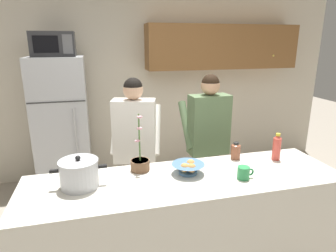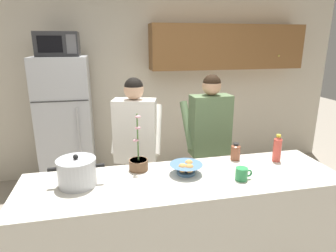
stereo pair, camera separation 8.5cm
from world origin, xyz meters
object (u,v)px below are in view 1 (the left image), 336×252
cooking_pot (79,173)px  bottle_near_edge (236,151)px  bread_bowl (188,168)px  refrigerator (63,127)px  bottle_mid_counter (277,147)px  person_near_pot (135,140)px  potted_orchid (140,163)px  coffee_mug (244,173)px  person_by_sink (208,133)px  microwave (54,44)px

cooking_pot → bottle_near_edge: (1.29, 0.19, -0.03)m
bread_bowl → cooking_pot: bearing=-179.6°
refrigerator → bottle_near_edge: bearing=-45.6°
refrigerator → bottle_mid_counter: (1.90, -1.71, 0.17)m
person_near_pot → bread_bowl: 0.78m
person_near_pot → potted_orchid: (-0.04, -0.56, -0.00)m
coffee_mug → potted_orchid: potted_orchid is taller
refrigerator → cooking_pot: 1.82m
refrigerator → bread_bowl: size_ratio=6.78×
bottle_near_edge → coffee_mug: bearing=-108.1°
bread_bowl → bottle_mid_counter: size_ratio=1.08×
coffee_mug → person_by_sink: bearing=84.9°
potted_orchid → person_by_sink: bearing=35.0°
refrigerator → bottle_mid_counter: 2.56m
cooking_pot → potted_orchid: size_ratio=0.84×
cooking_pot → bottle_mid_counter: 1.63m
person_near_pot → bread_bowl: bearing=-66.6°
person_by_sink → coffee_mug: 0.91m
coffee_mug → bottle_near_edge: bearing=71.9°
bottle_mid_counter → microwave: bearing=138.4°
person_near_pot → coffee_mug: 1.13m
person_near_pot → potted_orchid: bearing=-94.1°
refrigerator → coffee_mug: bearing=-53.6°
person_near_pot → potted_orchid: person_near_pot is taller
refrigerator → bottle_mid_counter: refrigerator is taller
coffee_mug → person_near_pot: bearing=127.2°
refrigerator → potted_orchid: size_ratio=3.78×
coffee_mug → refrigerator: bearing=126.4°
potted_orchid → coffee_mug: bearing=-25.2°
person_by_sink → bottle_mid_counter: 0.74m
microwave → potted_orchid: size_ratio=1.05×
refrigerator → bottle_near_edge: size_ratio=11.53×
coffee_mug → potted_orchid: (-0.72, 0.34, 0.01)m
microwave → bread_bowl: 2.25m
bread_bowl → bottle_near_edge: bottle_near_edge is taller
coffee_mug → cooking_pot: bearing=171.3°
cooking_pot → bottle_near_edge: size_ratio=2.56×
person_by_sink → bottle_near_edge: size_ratio=10.63×
refrigerator → cooking_pot: (0.28, -1.79, 0.15)m
person_near_pot → coffee_mug: (0.68, -0.90, -0.02)m
bottle_near_edge → cooking_pot: bearing=-171.8°
bread_bowl → bottle_mid_counter: (0.82, 0.08, 0.07)m
microwave → bottle_near_edge: microwave is taller
person_near_pot → cooking_pot: size_ratio=4.13×
person_near_pot → person_by_sink: person_by_sink is taller
person_near_pot → cooking_pot: bearing=-124.4°
microwave → cooking_pot: 1.98m
coffee_mug → bread_bowl: bread_bowl is taller
cooking_pot → potted_orchid: 0.48m
refrigerator → potted_orchid: bearing=-65.9°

